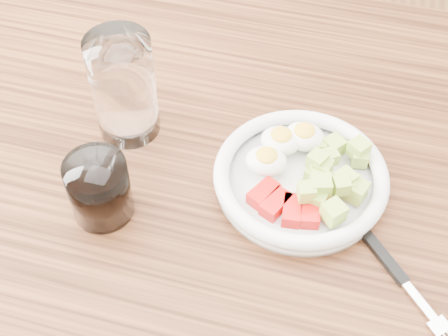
{
  "coord_description": "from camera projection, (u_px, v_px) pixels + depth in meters",
  "views": [
    {
      "loc": [
        0.12,
        -0.46,
        1.4
      ],
      "look_at": [
        -0.01,
        0.01,
        0.8
      ],
      "focal_mm": 50.0,
      "sensor_mm": 36.0,
      "label": 1
    }
  ],
  "objects": [
    {
      "name": "coffee_glass",
      "position": [
        99.0,
        189.0,
        0.73
      ],
      "size": [
        0.07,
        0.07,
        0.08
      ],
      "color": "white",
      "rests_on": "dining_table"
    },
    {
      "name": "bowl",
      "position": [
        301.0,
        175.0,
        0.78
      ],
      "size": [
        0.22,
        0.22,
        0.05
      ],
      "color": "white",
      "rests_on": "dining_table"
    },
    {
      "name": "water_glass",
      "position": [
        124.0,
        87.0,
        0.8
      ],
      "size": [
        0.08,
        0.08,
        0.15
      ],
      "primitive_type": "cylinder",
      "color": "white",
      "rests_on": "dining_table"
    },
    {
      "name": "fork",
      "position": [
        394.0,
        269.0,
        0.71
      ],
      "size": [
        0.14,
        0.15,
        0.01
      ],
      "color": "black",
      "rests_on": "dining_table"
    },
    {
      "name": "dining_table",
      "position": [
        229.0,
        234.0,
        0.86
      ],
      "size": [
        1.5,
        0.9,
        0.77
      ],
      "color": "brown",
      "rests_on": "ground"
    }
  ]
}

